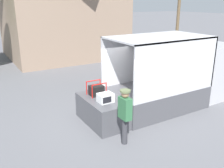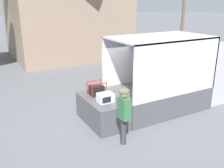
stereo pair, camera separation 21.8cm
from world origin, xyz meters
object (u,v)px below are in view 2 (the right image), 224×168
box_truck (187,80)px  utility_pole (184,4)px  microwave (105,98)px  portable_generator (97,90)px  worker_person (124,111)px

box_truck → utility_pole: bearing=47.0°
microwave → utility_pole: size_ratio=0.07×
microwave → utility_pole: (13.33, 10.15, 2.87)m
box_truck → portable_generator: (-4.12, 0.41, 0.13)m
microwave → worker_person: 1.27m
portable_generator → utility_pole: bearing=35.3°
worker_person → box_truck: bearing=21.0°
microwave → portable_generator: (0.07, 0.76, 0.04)m
microwave → portable_generator: 0.77m
portable_generator → microwave: bearing=-94.9°
worker_person → utility_pole: bearing=40.5°
utility_pole → box_truck: bearing=-133.0°
microwave → box_truck: bearing=4.8°
box_truck → portable_generator: size_ratio=10.06×
portable_generator → utility_pole: size_ratio=0.08×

